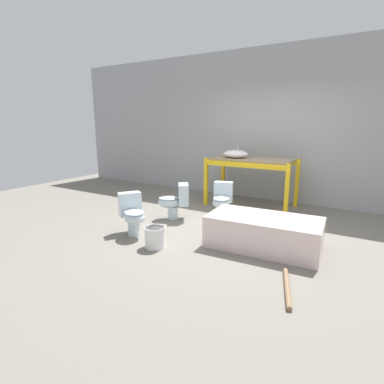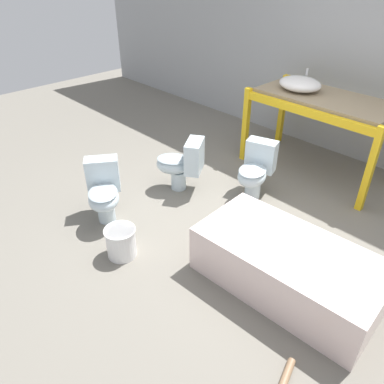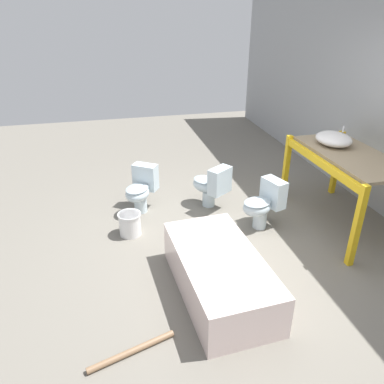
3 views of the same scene
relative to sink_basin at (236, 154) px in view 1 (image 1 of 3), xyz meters
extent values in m
plane|color=slate|center=(0.53, -1.42, -1.05)|extent=(12.00, 12.00, 0.00)
cube|color=#9EA0A3|center=(0.53, 0.78, 0.55)|extent=(10.80, 0.08, 3.20)
cube|color=yellow|center=(-0.48, -0.35, -0.57)|extent=(0.07, 0.07, 0.97)
cube|color=yellow|center=(1.15, -0.35, -0.57)|extent=(0.07, 0.07, 0.97)
cube|color=yellow|center=(-0.48, 0.46, -0.57)|extent=(0.07, 0.07, 0.97)
cube|color=yellow|center=(1.15, 0.46, -0.57)|extent=(0.07, 0.07, 0.97)
cube|color=yellow|center=(0.33, -0.35, -0.16)|extent=(1.63, 0.06, 0.09)
cube|color=yellow|center=(0.33, 0.46, -0.16)|extent=(1.63, 0.06, 0.09)
cube|color=#998466|center=(0.33, 0.05, -0.10)|extent=(1.56, 0.74, 0.04)
ellipsoid|color=white|center=(0.00, 0.00, 0.00)|extent=(0.51, 0.42, 0.16)
cylinder|color=silver|center=(0.00, 0.12, 0.12)|extent=(0.02, 0.02, 0.08)
cube|color=silver|center=(1.23, -1.88, -0.83)|extent=(1.52, 0.84, 0.43)
cube|color=beige|center=(1.23, -1.88, -0.70)|extent=(1.44, 0.75, 0.18)
cylinder|color=silver|center=(0.19, -1.01, -0.94)|extent=(0.18, 0.18, 0.22)
ellipsoid|color=silver|center=(0.21, -1.07, -0.74)|extent=(0.40, 0.45, 0.21)
ellipsoid|color=#9FAFB7|center=(0.21, -1.07, -0.67)|extent=(0.38, 0.43, 0.03)
cube|color=silver|center=(0.13, -0.83, -0.60)|extent=(0.37, 0.26, 0.36)
cylinder|color=silver|center=(-0.53, -1.48, -0.94)|extent=(0.18, 0.18, 0.22)
ellipsoid|color=silver|center=(-0.59, -1.52, -0.74)|extent=(0.48, 0.46, 0.21)
ellipsoid|color=#9FAFB7|center=(-0.59, -1.52, -0.67)|extent=(0.46, 0.44, 0.03)
cube|color=silver|center=(-0.38, -1.38, -0.60)|extent=(0.32, 0.37, 0.36)
cylinder|color=silver|center=(-0.58, -2.45, -0.94)|extent=(0.18, 0.18, 0.22)
ellipsoid|color=silver|center=(-0.53, -2.48, -0.74)|extent=(0.48, 0.46, 0.21)
ellipsoid|color=#9FAFB7|center=(-0.53, -2.48, -0.67)|extent=(0.46, 0.44, 0.03)
cube|color=silver|center=(-0.74, -2.34, -0.60)|extent=(0.33, 0.37, 0.36)
cylinder|color=white|center=(-0.04, -2.64, -0.90)|extent=(0.27, 0.27, 0.29)
cylinder|color=white|center=(-0.04, -2.64, -0.77)|extent=(0.29, 0.29, 0.02)
cylinder|color=#8C6B4C|center=(1.78, -2.80, -1.02)|extent=(0.27, 0.74, 0.05)
camera|label=1|loc=(2.36, -5.66, 0.61)|focal=28.00mm
camera|label=2|loc=(2.29, -3.98, 1.33)|focal=35.00mm
camera|label=3|loc=(4.00, -2.83, 1.52)|focal=35.00mm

